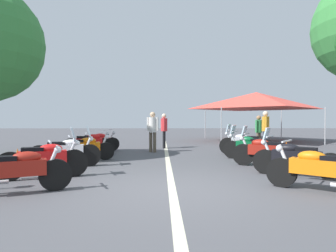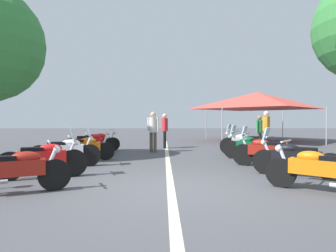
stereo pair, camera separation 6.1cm
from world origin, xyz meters
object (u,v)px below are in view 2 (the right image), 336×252
at_px(bystander_0, 165,128).
at_px(bystander_3, 259,129).
at_px(motorcycle_left_row_4, 90,143).
at_px(traffic_cone_0, 18,159).
at_px(motorcycle_right_row_0, 320,169).
at_px(bystander_2, 266,127).
at_px(motorcycle_left_row_0, 17,170).
at_px(motorcycle_left_row_2, 66,151).
at_px(event_tent, 257,101).
at_px(motorcycle_right_row_2, 265,151).
at_px(traffic_cone_1, 287,150).
at_px(motorcycle_left_row_5, 97,141).
at_px(bystander_1, 153,129).
at_px(motorcycle_right_row_3, 251,146).
at_px(motorcycle_left_row_3, 84,148).
at_px(motorcycle_right_row_1, 295,158).
at_px(motorcycle_left_row_1, 44,159).
at_px(motorcycle_right_row_4, 246,143).

distance_m(bystander_0, bystander_3, 4.55).
bearing_deg(bystander_3, motorcycle_left_row_4, -117.68).
distance_m(traffic_cone_0, bystander_3, 10.30).
distance_m(motorcycle_right_row_0, bystander_2, 7.48).
distance_m(motorcycle_left_row_0, motorcycle_left_row_4, 5.92).
height_order(motorcycle_left_row_0, motorcycle_left_row_2, motorcycle_left_row_2).
xyz_separation_m(traffic_cone_0, event_tent, (10.54, -10.24, 2.36)).
xyz_separation_m(motorcycle_right_row_2, traffic_cone_1, (2.02, -1.52, -0.18)).
relative_size(motorcycle_left_row_5, motorcycle_right_row_0, 1.15).
bearing_deg(bystander_1, motorcycle_right_row_0, 45.70).
relative_size(motorcycle_right_row_0, motorcycle_right_row_3, 0.95).
distance_m(motorcycle_left_row_3, bystander_0, 5.08).
relative_size(motorcycle_right_row_1, motorcycle_right_row_3, 1.01).
bearing_deg(motorcycle_right_row_0, motorcycle_right_row_1, -58.23).
xyz_separation_m(motorcycle_right_row_0, motorcycle_right_row_3, (4.48, -0.06, 0.02)).
xyz_separation_m(motorcycle_left_row_0, motorcycle_left_row_5, (7.22, 0.15, -0.00)).
bearing_deg(motorcycle_left_row_2, bystander_3, 21.71).
bearing_deg(motorcycle_right_row_3, bystander_1, -1.41).
bearing_deg(motorcycle_left_row_4, motorcycle_left_row_2, -105.36).
bearing_deg(motorcycle_left_row_5, motorcycle_left_row_1, -112.77).
bearing_deg(bystander_3, event_tent, 118.75).
bearing_deg(motorcycle_left_row_0, motorcycle_left_row_4, 67.17).
bearing_deg(bystander_3, motorcycle_left_row_0, -86.28).
bearing_deg(traffic_cone_0, event_tent, -44.18).
relative_size(motorcycle_left_row_3, bystander_1, 1.20).
height_order(motorcycle_right_row_3, event_tent, event_tent).
height_order(motorcycle_left_row_3, traffic_cone_1, motorcycle_left_row_3).
xyz_separation_m(motorcycle_left_row_1, motorcycle_right_row_4, (4.33, -6.11, 0.00)).
bearing_deg(motorcycle_left_row_2, motorcycle_left_row_5, 78.22).
bearing_deg(traffic_cone_0, bystander_1, -40.55).
relative_size(motorcycle_left_row_3, motorcycle_right_row_2, 1.15).
bearing_deg(traffic_cone_1, motorcycle_right_row_3, 109.50).
relative_size(motorcycle_left_row_0, motorcycle_left_row_5, 0.96).
bearing_deg(traffic_cone_0, motorcycle_left_row_0, -153.52).
distance_m(motorcycle_left_row_1, bystander_3, 10.03).
bearing_deg(motorcycle_right_row_3, motorcycle_right_row_1, 125.81).
xyz_separation_m(traffic_cone_1, bystander_0, (3.58, 4.49, 0.71)).
bearing_deg(motorcycle_right_row_1, motorcycle_right_row_2, -47.93).
relative_size(motorcycle_left_row_3, bystander_0, 1.23).
bearing_deg(bystander_1, motorcycle_left_row_4, -49.87).
height_order(motorcycle_left_row_1, motorcycle_left_row_2, motorcycle_left_row_1).
xyz_separation_m(motorcycle_right_row_1, motorcycle_right_row_3, (2.97, 0.15, 0.00)).
relative_size(motorcycle_left_row_4, traffic_cone_1, 3.25).
bearing_deg(event_tent, motorcycle_left_row_1, 142.44).
height_order(motorcycle_right_row_4, bystander_3, bystander_3).
bearing_deg(motorcycle_left_row_0, motorcycle_right_row_4, 19.52).
height_order(motorcycle_left_row_3, motorcycle_right_row_3, motorcycle_right_row_3).
bearing_deg(bystander_1, bystander_0, -177.64).
bearing_deg(event_tent, motorcycle_right_row_2, 162.99).
height_order(motorcycle_left_row_4, motorcycle_right_row_0, motorcycle_left_row_4).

